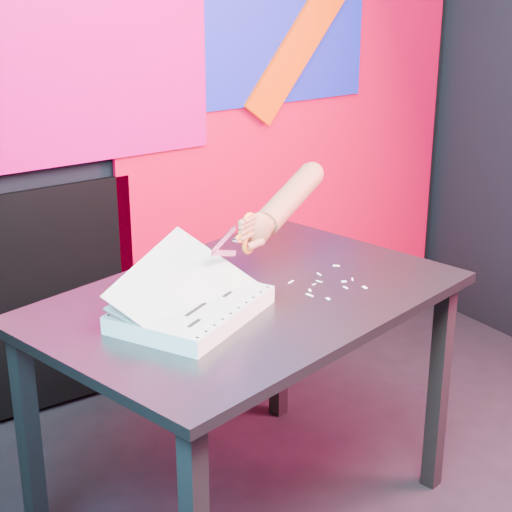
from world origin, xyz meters
TOP-DOWN VIEW (x-y plane):
  - room at (0.00, 0.00)m, footprint 3.01×3.01m
  - backdrop at (0.06, 1.46)m, footprint 2.88×0.05m
  - work_table at (-0.19, 0.52)m, footprint 1.34×1.05m
  - printout_stack at (-0.39, 0.48)m, footprint 0.49×0.44m
  - scissors at (-0.15, 0.59)m, footprint 0.20×0.10m
  - hand_forearm at (0.05, 0.68)m, footprint 0.41×0.22m
  - paper_clippings at (0.05, 0.46)m, footprint 0.28×0.21m

SIDE VIEW (x-z plane):
  - work_table at x=-0.19m, z-range 0.28..1.03m
  - paper_clippings at x=0.05m, z-range 0.75..0.75m
  - printout_stack at x=-0.39m, z-range 0.67..0.88m
  - scissors at x=-0.15m, z-range 0.84..0.96m
  - hand_forearm at x=0.05m, z-range 0.85..1.03m
  - backdrop at x=0.06m, z-range -0.08..2.00m
  - room at x=0.00m, z-range 0.00..2.71m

